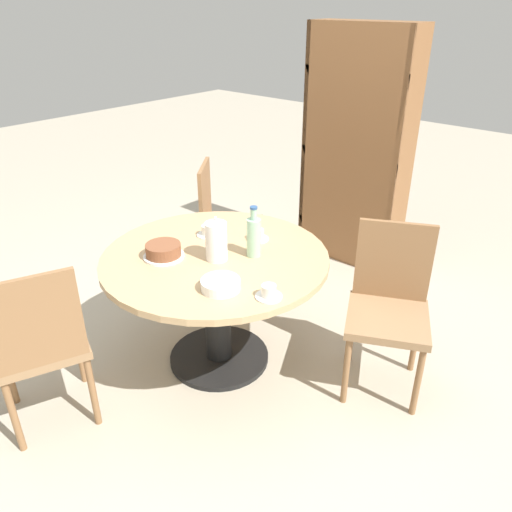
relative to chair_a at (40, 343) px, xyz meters
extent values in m
plane|color=#B2A893|center=(0.28, 0.90, -0.49)|extent=(14.00, 14.00, 0.00)
cylinder|color=black|center=(0.28, 0.90, -0.48)|extent=(0.59, 0.59, 0.03)
cylinder|color=black|center=(0.28, 0.90, -0.14)|extent=(0.15, 0.15, 0.64)
cylinder|color=tan|center=(0.28, 0.90, 0.20)|extent=(1.23, 1.23, 0.04)
cylinder|color=olive|center=(-0.16, 0.26, -0.28)|extent=(0.03, 0.03, 0.42)
cylinder|color=olive|center=(-0.29, -0.08, -0.28)|extent=(0.03, 0.03, 0.42)
cylinder|color=olive|center=(0.17, 0.13, -0.28)|extent=(0.03, 0.03, 0.42)
cylinder|color=olive|center=(0.04, -0.21, -0.28)|extent=(0.03, 0.03, 0.42)
cube|color=#93704C|center=(-0.06, 0.02, -0.05)|extent=(0.54, 0.54, 0.04)
cube|color=olive|center=(0.12, -0.05, 0.20)|extent=(0.17, 0.38, 0.45)
cylinder|color=olive|center=(1.04, 1.09, -0.28)|extent=(0.03, 0.03, 0.42)
cylinder|color=olive|center=(1.36, 1.25, -0.28)|extent=(0.03, 0.03, 0.42)
cylinder|color=olive|center=(0.87, 1.41, -0.28)|extent=(0.03, 0.03, 0.42)
cylinder|color=olive|center=(1.19, 1.57, -0.28)|extent=(0.03, 0.03, 0.42)
cube|color=#93704C|center=(1.12, 1.33, -0.05)|extent=(0.57, 0.57, 0.04)
cube|color=olive|center=(1.03, 1.50, 0.20)|extent=(0.37, 0.20, 0.45)
cylinder|color=olive|center=(-0.05, 1.61, -0.28)|extent=(0.03, 0.03, 0.42)
cylinder|color=olive|center=(-0.27, 1.90, -0.28)|extent=(0.03, 0.03, 0.42)
cylinder|color=olive|center=(-0.33, 1.39, -0.28)|extent=(0.03, 0.03, 0.42)
cylinder|color=olive|center=(-0.55, 1.68, -0.28)|extent=(0.03, 0.03, 0.42)
cube|color=#93704C|center=(-0.30, 1.64, -0.05)|extent=(0.59, 0.59, 0.04)
cube|color=olive|center=(-0.45, 1.52, 0.20)|extent=(0.27, 0.33, 0.45)
cube|color=brown|center=(0.52, 2.58, 0.41)|extent=(0.04, 0.28, 1.80)
cube|color=brown|center=(-0.27, 2.58, 0.41)|extent=(0.04, 0.28, 1.80)
cube|color=brown|center=(0.12, 2.45, 0.41)|extent=(0.83, 0.02, 1.80)
cube|color=brown|center=(0.12, 2.58, -0.48)|extent=(0.76, 0.27, 0.04)
cube|color=brown|center=(0.12, 2.58, 0.11)|extent=(0.76, 0.27, 0.04)
cube|color=brown|center=(0.12, 2.58, 0.71)|extent=(0.76, 0.27, 0.04)
cube|color=brown|center=(0.12, 2.58, 1.29)|extent=(0.76, 0.27, 0.04)
cube|color=#B72D28|center=(0.36, 2.57, -0.21)|extent=(0.28, 0.21, 0.49)
cube|color=beige|center=(-0.11, 2.57, -0.22)|extent=(0.28, 0.21, 0.48)
cube|color=gold|center=(0.34, 2.57, 0.38)|extent=(0.32, 0.21, 0.50)
cube|color=beige|center=(-0.10, 2.57, 0.35)|extent=(0.32, 0.21, 0.45)
cube|color=#B72D28|center=(0.35, 2.57, 0.96)|extent=(0.31, 0.21, 0.46)
cube|color=beige|center=(-0.10, 2.57, 0.98)|extent=(0.31, 0.21, 0.51)
cylinder|color=white|center=(0.32, 0.87, 0.32)|extent=(0.12, 0.12, 0.21)
cone|color=white|center=(0.32, 0.87, 0.43)|extent=(0.10, 0.10, 0.02)
sphere|color=white|center=(0.32, 0.87, 0.45)|extent=(0.02, 0.02, 0.02)
cylinder|color=#99C6A3|center=(0.44, 1.03, 0.32)|extent=(0.08, 0.08, 0.21)
cylinder|color=#99C6A3|center=(0.44, 1.03, 0.46)|extent=(0.03, 0.03, 0.06)
cylinder|color=#2D5184|center=(0.44, 1.03, 0.49)|extent=(0.04, 0.04, 0.01)
cylinder|color=white|center=(0.09, 0.70, 0.22)|extent=(0.22, 0.22, 0.01)
cylinder|color=brown|center=(0.09, 0.70, 0.26)|extent=(0.19, 0.19, 0.06)
cylinder|color=silver|center=(0.77, 0.76, 0.22)|extent=(0.13, 0.13, 0.01)
cylinder|color=silver|center=(0.77, 0.76, 0.25)|extent=(0.07, 0.07, 0.06)
cylinder|color=silver|center=(0.07, 1.05, 0.22)|extent=(0.13, 0.13, 0.01)
cylinder|color=silver|center=(0.07, 1.05, 0.25)|extent=(0.07, 0.07, 0.06)
cylinder|color=silver|center=(0.33, 1.20, 0.22)|extent=(0.13, 0.13, 0.01)
cylinder|color=silver|center=(0.33, 1.20, 0.25)|extent=(0.07, 0.07, 0.06)
cylinder|color=white|center=(0.55, 0.67, 0.22)|extent=(0.19, 0.19, 0.01)
cylinder|color=white|center=(0.55, 0.67, 0.23)|extent=(0.19, 0.19, 0.01)
cylinder|color=white|center=(0.55, 0.67, 0.24)|extent=(0.19, 0.19, 0.01)
cylinder|color=white|center=(0.55, 0.67, 0.25)|extent=(0.19, 0.19, 0.01)
cylinder|color=white|center=(0.55, 0.67, 0.26)|extent=(0.19, 0.19, 0.01)
camera|label=1|loc=(2.02, -0.76, 1.45)|focal=35.00mm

